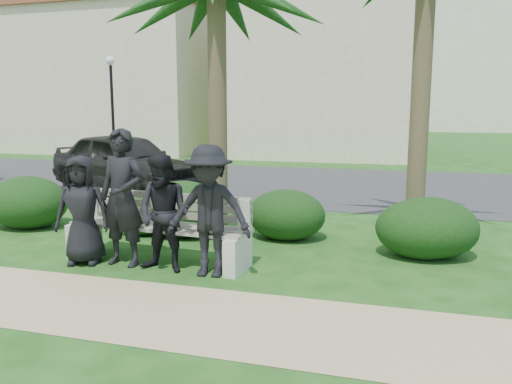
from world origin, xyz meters
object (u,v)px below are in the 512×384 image
man_a (82,210)px  car_a (124,163)px  man_b (122,198)px  park_bench (158,232)px  man_c (164,214)px  street_lamp (112,90)px  man_d (209,211)px

man_a → car_a: 6.12m
man_a → car_a: car_a is taller
man_a → man_b: (0.58, 0.09, 0.18)m
man_b → car_a: (-3.20, 5.44, -0.16)m
park_bench → man_a: bearing=-154.7°
man_c → car_a: bearing=130.2°
man_a → man_b: size_ratio=0.81×
street_lamp → man_d: 15.64m
man_b → man_c: man_b is taller
man_c → car_a: car_a is taller
man_d → car_a: size_ratio=0.37×
man_d → car_a: bearing=125.6°
street_lamp → man_d: bearing=-54.0°
street_lamp → man_c: 15.28m
man_c → car_a: size_ratio=0.34×
man_c → man_d: size_ratio=0.92×
street_lamp → park_bench: bearing=-56.0°
park_bench → man_a: 1.07m
park_bench → man_a: size_ratio=1.78×
street_lamp → park_bench: street_lamp is taller
park_bench → car_a: car_a is taller
man_a → car_a: (-2.63, 5.53, 0.03)m
street_lamp → car_a: size_ratio=0.93×
man_c → man_d: man_d is taller
man_d → park_bench: bearing=154.3°
street_lamp → man_d: size_ratio=2.52×
park_bench → man_b: (-0.38, -0.27, 0.52)m
man_b → man_c: 0.70m
man_b → park_bench: bearing=40.8°
park_bench → man_c: (0.30, -0.37, 0.36)m
street_lamp → man_b: size_ratio=2.27×
man_d → man_b: bearing=171.7°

